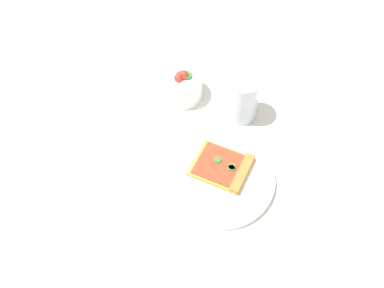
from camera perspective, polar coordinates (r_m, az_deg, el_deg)
name	(u,v)px	position (r m, az deg, el deg)	size (l,w,h in m)	color
ground_plane	(218,180)	(0.96, 3.31, -4.57)	(2.40, 2.40, 0.00)	beige
plate	(217,178)	(0.96, 3.16, -4.30)	(0.24, 0.24, 0.01)	white
pizza_slice_main	(226,167)	(0.96, 4.28, -2.96)	(0.13, 0.14, 0.01)	gold
salad_bowl	(180,86)	(1.09, -1.46, 7.29)	(0.10, 0.10, 0.07)	white
soda_glass	(242,99)	(1.04, 6.25, 5.59)	(0.07, 0.07, 0.11)	silver
paper_napkin	(121,240)	(0.90, -8.93, -11.82)	(0.15, 0.11, 0.00)	white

